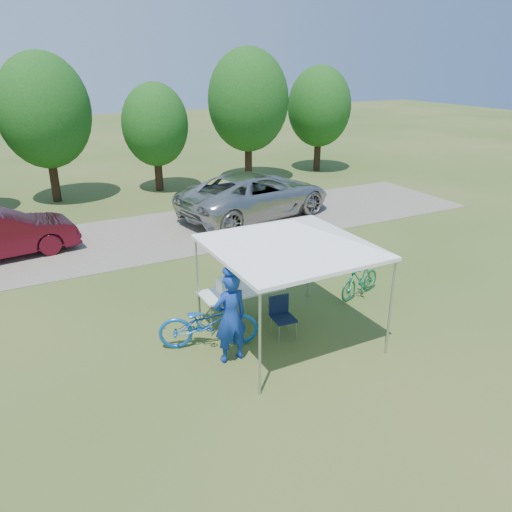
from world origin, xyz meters
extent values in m
plane|color=#2D5119|center=(0.00, 0.00, 0.00)|extent=(100.00, 100.00, 0.00)
cube|color=gray|center=(0.00, 8.00, 0.01)|extent=(24.00, 5.00, 0.02)
cylinder|color=#A5A5AA|center=(-1.50, -1.50, 1.05)|extent=(0.05, 0.05, 2.10)
cylinder|color=#A5A5AA|center=(1.50, -1.50, 1.05)|extent=(0.05, 0.05, 2.10)
cylinder|color=#A5A5AA|center=(-1.50, 1.50, 1.05)|extent=(0.05, 0.05, 2.10)
cylinder|color=#A5A5AA|center=(1.50, 1.50, 1.05)|extent=(0.05, 0.05, 2.10)
cube|color=white|center=(0.00, 0.00, 2.14)|extent=(3.15, 3.15, 0.08)
pyramid|color=white|center=(0.00, 0.00, 2.73)|extent=(4.53, 4.53, 0.55)
cylinder|color=#382314|center=(-3.00, 14.30, 1.01)|extent=(0.36, 0.36, 2.03)
ellipsoid|color=#144711|center=(-3.00, 14.30, 3.77)|extent=(3.71, 3.71, 4.64)
cylinder|color=#382314|center=(1.50, 14.10, 0.80)|extent=(0.36, 0.36, 1.61)
ellipsoid|color=#144711|center=(1.50, 14.10, 2.99)|extent=(2.94, 2.94, 3.68)
cylinder|color=#382314|center=(6.00, 13.80, 1.05)|extent=(0.36, 0.36, 2.10)
ellipsoid|color=#144711|center=(6.00, 13.80, 3.90)|extent=(3.84, 3.84, 4.80)
cylinder|color=#382314|center=(10.50, 14.40, 0.91)|extent=(0.36, 0.36, 1.82)
ellipsoid|color=#144711|center=(10.50, 14.40, 3.38)|extent=(3.33, 3.33, 4.16)
cube|color=white|center=(-0.56, 1.18, 0.77)|extent=(1.93, 0.80, 0.04)
cylinder|color=#A5A5AA|center=(-1.47, 0.84, 0.37)|extent=(0.04, 0.04, 0.75)
cylinder|color=#A5A5AA|center=(0.35, 0.84, 0.37)|extent=(0.04, 0.04, 0.75)
cylinder|color=#A5A5AA|center=(-1.47, 1.52, 0.37)|extent=(0.04, 0.04, 0.75)
cylinder|color=#A5A5AA|center=(0.35, 1.52, 0.37)|extent=(0.04, 0.04, 0.75)
cube|color=#0E1833|center=(-0.06, 0.08, 0.43)|extent=(0.50, 0.50, 0.04)
cube|color=#0E1833|center=(-0.06, 0.31, 0.68)|extent=(0.47, 0.08, 0.47)
cylinder|color=#A5A5AA|center=(-0.27, -0.13, 0.21)|extent=(0.02, 0.02, 0.41)
cylinder|color=#A5A5AA|center=(0.15, -0.13, 0.21)|extent=(0.02, 0.02, 0.41)
cylinder|color=#A5A5AA|center=(-0.27, 0.29, 0.21)|extent=(0.02, 0.02, 0.41)
cylinder|color=#A5A5AA|center=(0.15, 0.29, 0.21)|extent=(0.02, 0.02, 0.41)
cube|color=white|center=(-0.87, 1.18, 0.95)|extent=(0.48, 0.32, 0.32)
cube|color=white|center=(-0.87, 1.18, 1.13)|extent=(0.50, 0.34, 0.04)
cylinder|color=#DAF239|center=(-0.18, 1.13, 0.82)|extent=(0.08, 0.08, 0.06)
imported|color=navy|center=(-1.48, -0.21, 0.97)|extent=(0.72, 0.49, 1.94)
imported|color=#145CB3|center=(-1.67, 0.49, 0.55)|extent=(2.23, 1.41, 1.11)
imported|color=#176B3F|center=(2.72, 0.93, 0.46)|extent=(1.58, 0.84, 0.92)
imported|color=#B3B3AE|center=(3.55, 8.34, 0.88)|extent=(6.66, 4.10, 1.72)
camera|label=1|loc=(-5.08, -8.20, 5.78)|focal=35.00mm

